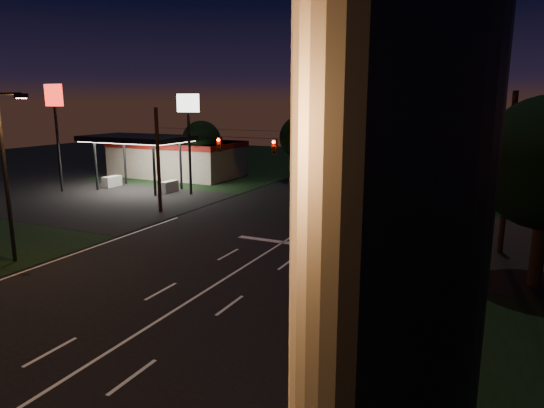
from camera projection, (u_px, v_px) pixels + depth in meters
The scene contains 19 objects.
ground at pixel (166, 316), 19.41m from camera, with size 140.00×140.00×0.00m, color black.
cross_street_left at pixel (94, 201), 41.94m from camera, with size 20.00×16.00×0.02m, color black.
center_line at pixel (38, 396), 14.11m from camera, with size 0.14×40.00×0.01m, color silver.
stop_bar at pixel (330, 248), 28.32m from camera, with size 12.00×0.50×0.01m, color silver.
utility_pole_right at pixel (500, 252), 27.64m from camera, with size 0.30×0.30×9.00m, color black.
utility_pole_left at pixel (161, 212), 37.70m from camera, with size 0.28×0.28×8.00m, color black.
signal_span at pixel (305, 147), 31.50m from camera, with size 24.00×0.40×1.56m.
gas_station at pixel (175, 156), 54.95m from camera, with size 14.20×16.10×5.25m.
pole_sign_left_near at pixel (188, 118), 43.29m from camera, with size 2.20×0.30×9.10m.
pole_sign_left_far at pixel (55, 111), 44.65m from camera, with size 2.00×0.30×10.00m.
pole_sign_right at pixel (457, 128), 41.28m from camera, with size 1.80×0.30×8.40m.
street_light_left at pixel (8, 165), 24.81m from camera, with size 2.20×0.35×9.00m.
street_light_right_far at pixel (498, 139), 41.90m from camera, with size 2.20×0.35×9.00m.
tree_far_a at pixel (202, 141), 52.69m from camera, with size 4.20×4.20×6.42m.
tree_far_b at pixel (301, 138), 51.97m from camera, with size 4.60×4.60×6.98m.
tree_far_c at pixel (403, 150), 46.60m from camera, with size 3.80×3.80×5.86m.
tree_far_d at pixel (508, 145), 40.89m from camera, with size 4.80×4.80×7.30m.
car_oncoming_a at pixel (319, 193), 42.06m from camera, with size 1.55×3.86×1.32m, color black.
car_oncoming_b at pixel (322, 175), 52.91m from camera, with size 1.31×3.77×1.24m, color black.
Camera 1 is at (11.60, -14.49, 8.42)m, focal length 32.00 mm.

